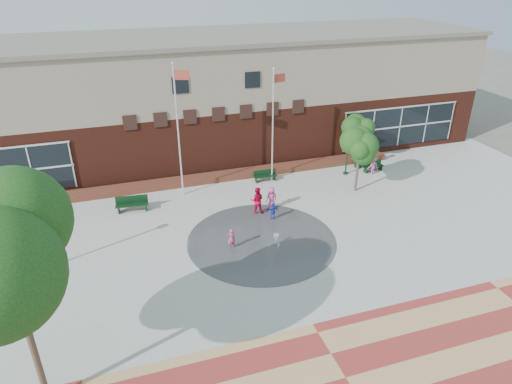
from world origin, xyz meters
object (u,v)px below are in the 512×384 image
object	(u,v)px
flagpole_right	(273,120)
trash_can	(359,160)
bench_left	(132,207)
flagpole_left	(178,125)
child_splash	(231,239)
tree_big_left	(7,263)

from	to	relation	value
flagpole_right	trash_can	bearing A→B (deg)	-11.85
flagpole_right	bench_left	distance (m)	10.88
flagpole_left	child_splash	size ratio (longest dim) A/B	7.15
bench_left	trash_can	world-z (taller)	trash_can
bench_left	tree_big_left	world-z (taller)	tree_big_left
flagpole_left	flagpole_right	bearing A→B (deg)	24.29
tree_big_left	trash_can	bearing A→B (deg)	35.67
flagpole_right	child_splash	distance (m)	9.85
trash_can	tree_big_left	bearing A→B (deg)	-144.33
tree_big_left	child_splash	distance (m)	12.71
bench_left	child_splash	distance (m)	7.65
flagpole_left	trash_can	size ratio (longest dim) A/B	8.20
flagpole_right	trash_can	distance (m)	8.08
trash_can	child_splash	xyz separation A→B (m)	(-12.15, -7.69, 0.07)
tree_big_left	flagpole_right	bearing A→B (deg)	46.89
flagpole_left	bench_left	world-z (taller)	flagpole_left
flagpole_left	flagpole_right	world-z (taller)	flagpole_left
flagpole_right	bench_left	size ratio (longest dim) A/B	3.94
tree_big_left	child_splash	world-z (taller)	tree_big_left
bench_left	tree_big_left	size ratio (longest dim) A/B	0.24
bench_left	tree_big_left	bearing A→B (deg)	-100.59
flagpole_right	child_splash	size ratio (longest dim) A/B	6.51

